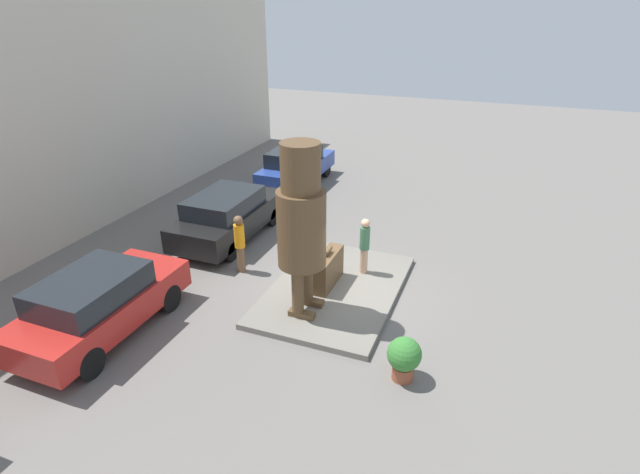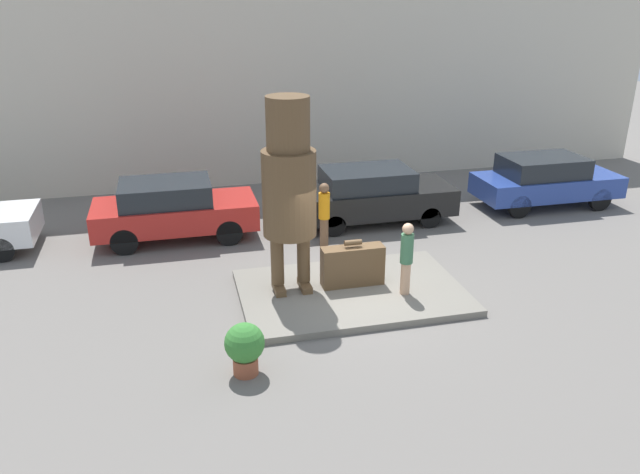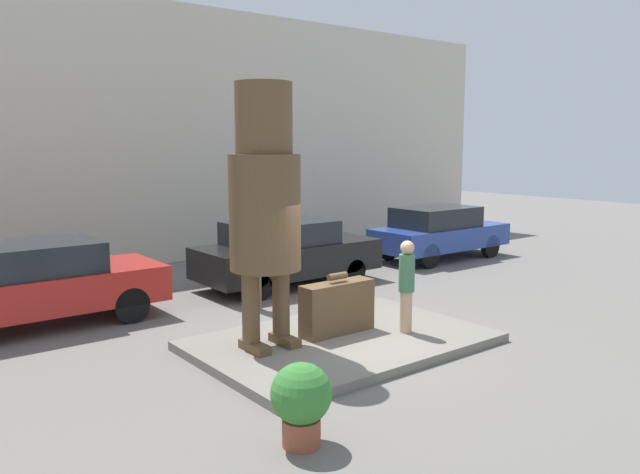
# 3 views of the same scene
# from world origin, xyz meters

# --- Properties ---
(ground_plane) EXTENTS (60.00, 60.00, 0.00)m
(ground_plane) POSITION_xyz_m (0.00, 0.00, 0.00)
(ground_plane) COLOR slate
(pedestal) EXTENTS (4.91, 3.26, 0.15)m
(pedestal) POSITION_xyz_m (0.00, 0.00, 0.08)
(pedestal) COLOR slate
(pedestal) RESTS_ON ground_plane
(building_backdrop) EXTENTS (28.00, 0.60, 7.39)m
(building_backdrop) POSITION_xyz_m (0.00, 9.21, 3.69)
(building_backdrop) COLOR beige
(building_backdrop) RESTS_ON ground_plane
(statue_figure) EXTENTS (1.14, 1.14, 4.23)m
(statue_figure) POSITION_xyz_m (-1.29, 0.39, 2.63)
(statue_figure) COLOR brown
(statue_figure) RESTS_ON pedestal
(giant_suitcase) EXTENTS (1.40, 0.40, 1.07)m
(giant_suitcase) POSITION_xyz_m (0.08, 0.24, 0.61)
(giant_suitcase) COLOR brown
(giant_suitcase) RESTS_ON pedestal
(tourist) EXTENTS (0.28, 0.28, 1.63)m
(tourist) POSITION_xyz_m (1.07, -0.46, 1.05)
(tourist) COLOR tan
(tourist) RESTS_ON pedestal
(parked_car_red) EXTENTS (4.31, 1.86, 1.61)m
(parked_car_red) POSITION_xyz_m (-3.71, 4.43, 0.86)
(parked_car_red) COLOR #B2231E
(parked_car_red) RESTS_ON ground_plane
(parked_car_black) EXTENTS (4.52, 1.88, 1.60)m
(parked_car_black) POSITION_xyz_m (1.90, 4.37, 0.83)
(parked_car_black) COLOR black
(parked_car_black) RESTS_ON ground_plane
(parked_car_blue) EXTENTS (4.41, 1.80, 1.58)m
(parked_car_blue) POSITION_xyz_m (7.56, 4.47, 0.84)
(parked_car_blue) COLOR #284293
(parked_car_blue) RESTS_ON ground_plane
(planter_pot) EXTENTS (0.71, 0.71, 0.98)m
(planter_pot) POSITION_xyz_m (-2.68, -2.45, 0.56)
(planter_pot) COLOR brown
(planter_pot) RESTS_ON ground_plane
(worker_hivis) EXTENTS (0.29, 0.29, 1.73)m
(worker_hivis) POSITION_xyz_m (0.11, 2.92, 0.95)
(worker_hivis) COLOR brown
(worker_hivis) RESTS_ON ground_plane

